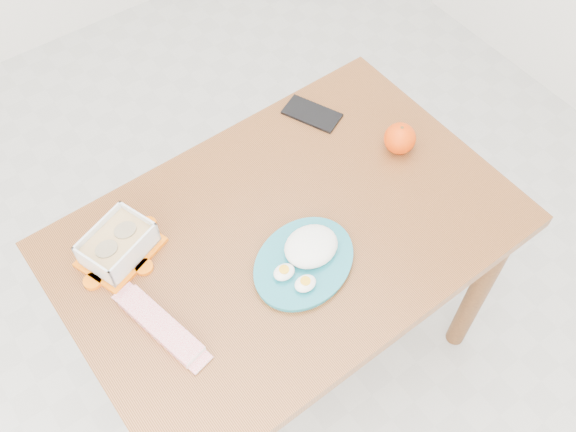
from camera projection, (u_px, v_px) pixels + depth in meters
ground at (241, 317)px, 2.26m from camera, size 3.50×3.50×0.00m
dining_table at (288, 253)px, 1.66m from camera, size 1.12×0.76×0.75m
food_container at (118, 245)px, 1.50m from camera, size 0.22×0.19×0.08m
orange_fruit at (400, 138)px, 1.68m from camera, size 0.08×0.08×0.08m
rice_plate at (306, 256)px, 1.50m from camera, size 0.33×0.33×0.07m
candy_bar at (161, 325)px, 1.41m from camera, size 0.11×0.23×0.02m
smartphone at (312, 114)px, 1.78m from camera, size 0.14×0.17×0.01m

